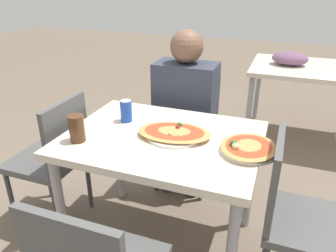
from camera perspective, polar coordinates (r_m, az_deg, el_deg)
The scene contains 11 objects.
ground_plane at distance 2.13m, azimuth -0.85°, elevation -19.39°, with size 14.00×14.00×0.00m, color #6B5B4C.
dining_table at distance 1.75m, azimuth -0.98°, elevation -4.26°, with size 1.01×0.76×0.72m.
chair_far_seated at distance 2.43m, azimuth 3.64°, elevation 0.60°, with size 0.40×0.40×0.85m.
chair_side_left at distance 2.12m, azimuth -19.24°, elevation -4.79°, with size 0.40×0.40×0.85m.
chair_side_right at distance 1.67m, azimuth 21.44°, elevation -13.90°, with size 0.40×0.40×0.85m.
person_seated at distance 2.26m, azimuth 2.97°, elevation 4.38°, with size 0.41×0.27×1.18m.
pizza_main at distance 1.69m, azimuth 1.09°, elevation -1.23°, with size 0.41×0.29×0.05m.
soda_can at distance 1.87m, azimuth -7.30°, elevation 2.63°, with size 0.07×0.07×0.12m.
drink_glass at distance 1.69m, azimuth -15.61°, elevation -0.41°, with size 0.08×0.08×0.14m.
pizza_second at distance 1.60m, azimuth 13.79°, elevation -3.69°, with size 0.31×0.34×0.06m.
background_table at distance 3.30m, azimuth 23.31°, elevation 8.56°, with size 1.10×0.80×0.84m.
Camera 1 is at (0.56, -1.42, 1.49)m, focal length 35.00 mm.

